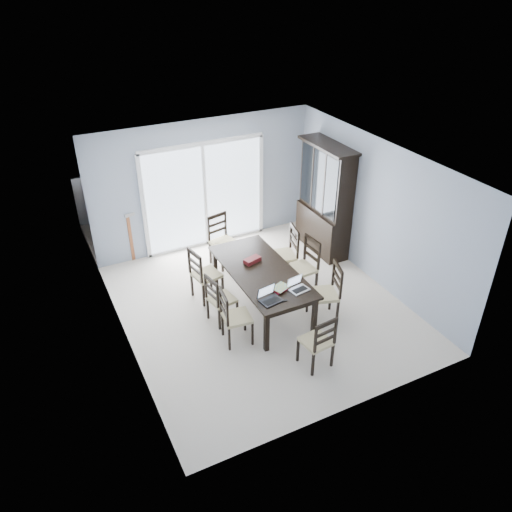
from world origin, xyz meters
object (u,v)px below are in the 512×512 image
object	(u,v)px
china_hutch	(325,200)
chair_left_near	(231,312)
chair_right_far	(288,248)
chair_end_near	(320,338)
dining_table	(261,274)
chair_right_mid	(306,260)
game_box	(252,260)
cell_phone	(284,301)
laptop_dark	(271,298)
laptop_silver	(299,287)
chair_right_near	(330,286)
chair_end_far	(221,234)
chair_left_mid	(217,295)
chair_left_far	(201,270)
hot_tub	(150,209)

from	to	relation	value
china_hutch	chair_left_near	world-z (taller)	china_hutch
chair_right_far	chair_end_near	world-z (taller)	chair_right_far
dining_table	chair_right_mid	xyz separation A→B (m)	(0.93, 0.10, -0.04)
chair_left_near	game_box	xyz separation A→B (m)	(0.79, 0.87, 0.21)
chair_right_mid	cell_phone	xyz separation A→B (m)	(-1.01, -1.01, 0.13)
laptop_dark	laptop_silver	bearing A→B (deg)	-2.49
dining_table	chair_right_near	size ratio (longest dim) A/B	1.89
chair_end_far	laptop_dark	world-z (taller)	chair_end_far
china_hutch	chair_left_mid	bearing A→B (deg)	-155.47
chair_left_far	chair_right_far	bearing A→B (deg)	77.79
chair_left_near	chair_end_far	size ratio (longest dim) A/B	0.94
chair_left_near	chair_end_near	bearing A→B (deg)	46.50
chair_right_mid	cell_phone	world-z (taller)	chair_right_mid
china_hutch	chair_right_far	size ratio (longest dim) A/B	1.84
dining_table	chair_left_mid	distance (m)	0.82
chair_right_far	hot_tub	xyz separation A→B (m)	(-1.72, 2.93, -0.12)
chair_left_mid	laptop_silver	size ratio (longest dim) A/B	3.15
chair_right_near	chair_left_near	bearing A→B (deg)	101.52
chair_end_far	laptop_silver	distance (m)	2.44
chair_end_far	cell_phone	world-z (taller)	chair_end_far
chair_end_far	chair_right_mid	bearing A→B (deg)	108.44
chair_right_near	chair_end_near	bearing A→B (deg)	157.22
chair_right_mid	china_hutch	bearing A→B (deg)	-47.80
chair_left_far	laptop_silver	xyz separation A→B (m)	(1.07, -1.43, 0.19)
chair_left_mid	chair_right_near	world-z (taller)	chair_right_near
china_hutch	chair_left_far	size ratio (longest dim) A/B	1.92
china_hutch	chair_right_near	world-z (taller)	china_hutch
chair_left_mid	chair_end_near	size ratio (longest dim) A/B	0.98
laptop_silver	chair_end_near	bearing A→B (deg)	-110.91
china_hutch	cell_phone	xyz separation A→B (m)	(-2.11, -2.15, -0.32)
chair_left_mid	cell_phone	xyz separation A→B (m)	(0.73, -0.86, 0.21)
cell_phone	chair_right_near	bearing A→B (deg)	21.51
chair_right_near	chair_right_far	bearing A→B (deg)	17.24
dining_table	china_hutch	size ratio (longest dim) A/B	1.00
chair_right_near	laptop_dark	size ratio (longest dim) A/B	3.33
chair_left_mid	chair_right_near	bearing A→B (deg)	57.11
china_hutch	laptop_dark	xyz separation A→B (m)	(-2.28, -2.08, -0.27)
chair_end_near	hot_tub	size ratio (longest dim) A/B	0.45
chair_end_far	laptop_silver	world-z (taller)	chair_end_far
chair_right_far	chair_end_near	bearing A→B (deg)	172.91
chair_right_mid	chair_end_near	size ratio (longest dim) A/B	1.14
china_hutch	chair_end_far	distance (m)	2.14
chair_left_near	chair_end_far	distance (m)	2.37
chair_right_near	hot_tub	world-z (taller)	chair_right_near
chair_end_near	chair_right_far	bearing A→B (deg)	65.30
chair_right_near	chair_right_far	distance (m)	1.35
chair_right_far	chair_end_near	distance (m)	2.40
chair_end_near	laptop_silver	world-z (taller)	chair_end_near
chair_right_near	laptop_silver	bearing A→B (deg)	109.79
chair_left_far	chair_right_mid	distance (m)	1.82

